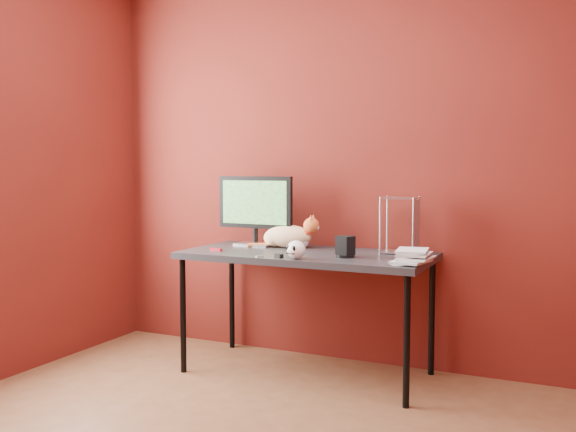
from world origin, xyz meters
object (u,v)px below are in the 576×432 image
at_px(desk, 307,261).
at_px(skull_mug, 296,250).
at_px(monitor, 255,207).
at_px(speaker, 345,247).
at_px(cat, 289,236).
at_px(book_stack, 401,181).

relative_size(desk, skull_mug, 13.22).
xyz_separation_m(monitor, speaker, (0.72, -0.25, -0.20)).
relative_size(desk, speaker, 12.24).
xyz_separation_m(cat, book_stack, (0.82, -0.33, 0.37)).
bearing_deg(book_stack, cat, 158.04).
relative_size(skull_mug, speaker, 0.93).
bearing_deg(skull_mug, speaker, 57.69).
distance_m(cat, speaker, 0.55).
xyz_separation_m(cat, speaker, (0.48, -0.26, -0.02)).
height_order(speaker, book_stack, book_stack).
distance_m(cat, book_stack, 0.96).
bearing_deg(speaker, book_stack, 10.02).
distance_m(monitor, book_stack, 1.12).
height_order(cat, skull_mug, cat).
xyz_separation_m(desk, skull_mug, (0.06, -0.29, 0.10)).
distance_m(cat, skull_mug, 0.52).
xyz_separation_m(monitor, book_stack, (1.05, -0.32, 0.19)).
xyz_separation_m(speaker, book_stack, (0.34, -0.07, 0.39)).
height_order(monitor, skull_mug, monitor).
bearing_deg(desk, cat, 140.70).
bearing_deg(monitor, cat, 3.81).
relative_size(speaker, book_stack, 0.14).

